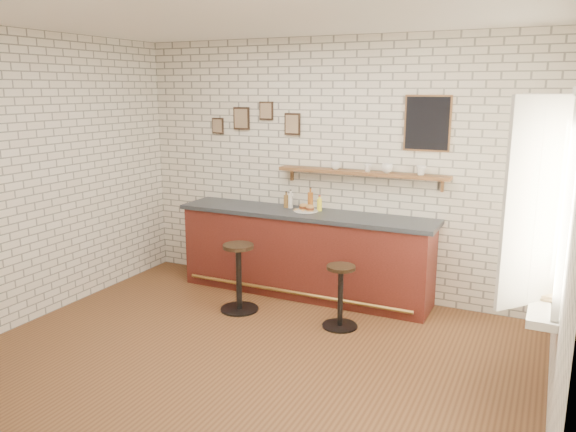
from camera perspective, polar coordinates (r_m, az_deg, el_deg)
name	(u,v)px	position (r m, az deg, el deg)	size (l,w,h in m)	color
ground	(250,356)	(5.36, -3.85, -14.00)	(5.00, 5.00, 0.00)	brown
bar_counter	(304,253)	(6.68, 1.67, -3.79)	(3.10, 0.65, 1.01)	#571E17
sandwich_plate	(306,211)	(6.58, 1.84, 0.55)	(0.28, 0.28, 0.01)	white
ciabatta_sandwich	(307,207)	(6.57, 1.92, 0.89)	(0.22, 0.15, 0.07)	tan
potato_chips	(305,210)	(6.58, 1.76, 0.62)	(0.26, 0.18, 0.00)	#EFB854
bitters_bottle_brown	(286,201)	(6.76, -0.19, 1.54)	(0.06, 0.06, 0.20)	brown
bitters_bottle_white	(291,201)	(6.74, 0.26, 1.58)	(0.06, 0.06, 0.22)	silver
bitters_bottle_amber	(310,201)	(6.63, 2.28, 1.56)	(0.07, 0.07, 0.27)	#934E17
condiment_bottle_yellow	(319,204)	(6.59, 3.21, 1.19)	(0.06, 0.06, 0.19)	yellow
bar_stool_left	(239,275)	(6.23, -5.02, -6.02)	(0.44, 0.44, 0.76)	black
bar_stool_right	(340,294)	(5.83, 5.35, -7.93)	(0.37, 0.37, 0.66)	black
wall_shelf	(361,173)	(6.44, 7.44, 4.35)	(2.00, 0.18, 0.18)	brown
shelf_cup_a	(336,166)	(6.53, 4.87, 5.11)	(0.11, 0.11, 0.09)	white
shelf_cup_b	(368,168)	(6.40, 8.10, 4.87)	(0.09, 0.09, 0.08)	white
shelf_cup_c	(387,168)	(6.34, 10.04, 4.79)	(0.13, 0.13, 0.10)	white
shelf_cup_d	(421,170)	(6.25, 13.37, 4.53)	(0.11, 0.11, 0.10)	white
back_wall_decor	(350,122)	(6.51, 6.33, 9.50)	(2.96, 0.02, 0.56)	black
window_sill	(545,294)	(4.70, 24.63, -7.19)	(0.20, 1.35, 0.06)	white
casement_window	(549,196)	(4.52, 24.97, 1.86)	(0.40, 1.30, 1.56)	white
book_lower	(542,295)	(4.55, 24.38, -7.30)	(0.17, 0.23, 0.02)	tan
book_upper	(542,292)	(4.55, 24.40, -7.02)	(0.17, 0.24, 0.02)	tan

